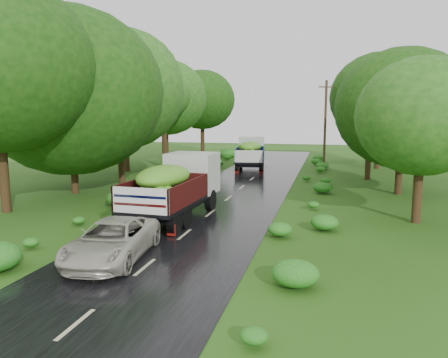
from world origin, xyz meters
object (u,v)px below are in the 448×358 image
(truck_far, at_px, (251,151))
(truck_near, at_px, (177,183))
(car, at_px, (112,240))
(utility_pole, at_px, (325,124))

(truck_far, bearing_deg, truck_near, -97.87)
(car, bearing_deg, utility_pole, 70.36)
(truck_near, distance_m, car, 6.42)
(truck_near, height_order, utility_pole, utility_pole)
(car, xyz_separation_m, utility_pole, (6.63, 26.96, 3.36))
(utility_pole, bearing_deg, truck_near, -123.45)
(car, bearing_deg, truck_near, 83.53)
(truck_near, xyz_separation_m, truck_far, (0.13, 19.23, -0.07))
(truck_far, relative_size, utility_pole, 0.88)
(truck_near, xyz_separation_m, car, (-0.07, -6.35, -0.98))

